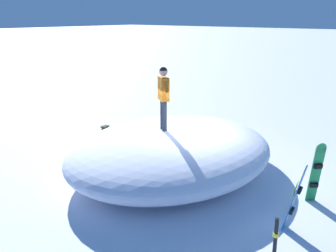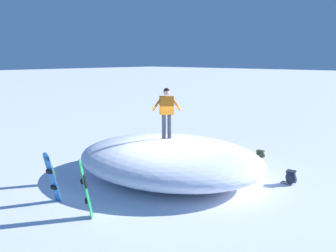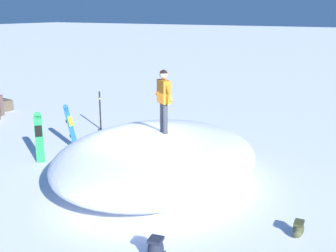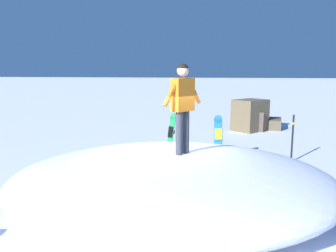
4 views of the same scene
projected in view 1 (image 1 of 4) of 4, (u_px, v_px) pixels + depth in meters
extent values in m
plane|color=white|center=(193.00, 173.00, 11.29)|extent=(240.00, 240.00, 0.00)
ellipsoid|color=white|center=(172.00, 150.00, 11.26)|extent=(6.27, 7.45, 1.33)
cylinder|color=#333842|center=(164.00, 116.00, 10.76)|extent=(0.14, 0.14, 0.87)
cylinder|color=#333842|center=(163.00, 114.00, 10.94)|extent=(0.14, 0.14, 0.87)
cube|color=orange|center=(163.00, 89.00, 10.64)|extent=(0.52, 0.46, 0.65)
sphere|color=beige|center=(163.00, 72.00, 10.51)|extent=(0.24, 0.24, 0.24)
cylinder|color=orange|center=(166.00, 89.00, 10.32)|extent=(0.38, 0.31, 0.53)
cylinder|color=orange|center=(161.00, 85.00, 10.93)|extent=(0.38, 0.31, 0.53)
sphere|color=black|center=(163.00, 71.00, 10.50)|extent=(0.23, 0.23, 0.23)
cube|color=#1E8C47|center=(315.00, 175.00, 9.33)|extent=(0.37, 0.37, 1.49)
cylinder|color=#1E8C47|center=(321.00, 148.00, 9.00)|extent=(0.22, 0.23, 0.26)
cube|color=black|center=(317.00, 165.00, 9.24)|extent=(0.20, 0.21, 0.36)
cube|color=black|center=(318.00, 166.00, 9.17)|extent=(0.19, 0.20, 0.12)
cube|color=black|center=(314.00, 185.00, 9.41)|extent=(0.19, 0.20, 0.12)
cube|color=#2672BF|center=(294.00, 200.00, 8.13)|extent=(0.39, 0.32, 1.43)
cylinder|color=#2672BF|center=(305.00, 171.00, 7.85)|extent=(0.12, 0.28, 0.27)
cube|color=yellow|center=(295.00, 189.00, 8.05)|extent=(0.12, 0.24, 0.34)
cube|color=black|center=(300.00, 190.00, 8.01)|extent=(0.12, 0.20, 0.12)
cube|color=black|center=(292.00, 211.00, 8.21)|extent=(0.12, 0.20, 0.12)
ellipsoid|color=#383D23|center=(105.00, 130.00, 14.97)|extent=(0.26, 0.37, 0.33)
ellipsoid|color=#4B5131|center=(108.00, 130.00, 15.11)|extent=(0.19, 0.11, 0.16)
cube|color=#383D23|center=(105.00, 126.00, 14.93)|extent=(0.22, 0.31, 0.06)
cylinder|color=#383D23|center=(101.00, 134.00, 14.90)|extent=(0.06, 0.25, 0.04)
cylinder|color=#383D23|center=(103.00, 135.00, 14.82)|extent=(0.06, 0.25, 0.04)
ellipsoid|color=#1E2333|center=(185.00, 125.00, 15.32)|extent=(0.37, 0.39, 0.47)
ellipsoid|color=#2B3144|center=(187.00, 126.00, 15.47)|extent=(0.25, 0.14, 0.23)
cube|color=#1E2333|center=(185.00, 121.00, 15.27)|extent=(0.31, 0.33, 0.06)
cylinder|color=#1E2333|center=(181.00, 132.00, 15.27)|extent=(0.08, 0.24, 0.04)
cylinder|color=#1E2333|center=(185.00, 132.00, 15.19)|extent=(0.08, 0.24, 0.04)
cylinder|color=yellow|center=(276.00, 235.00, 5.82)|extent=(0.10, 0.10, 0.06)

